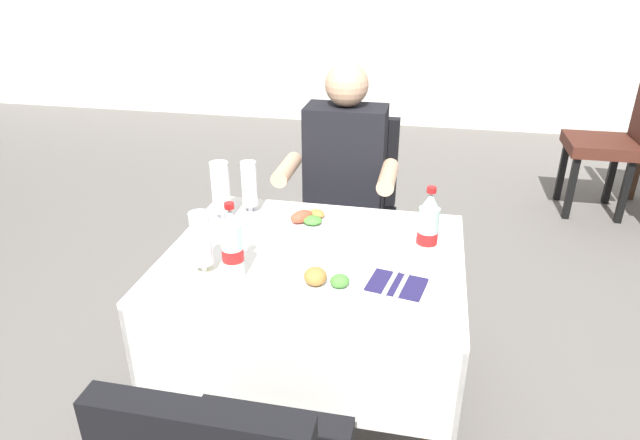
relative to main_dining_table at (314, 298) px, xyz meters
The scene contains 13 objects.
ground_plane 0.57m from the main_dining_table, 27.38° to the right, with size 11.00×11.00×0.00m, color #66605B.
main_dining_table is the anchor object (origin of this frame).
chair_far_diner_seat 0.80m from the main_dining_table, 90.00° to the left, with size 0.44×0.50×0.97m.
seated_diner_far 0.71m from the main_dining_table, 91.35° to the left, with size 0.50×0.46×1.26m.
plate_near_camera 0.29m from the main_dining_table, 70.38° to the right, with size 0.23×0.23×0.06m.
plate_far_diner 0.29m from the main_dining_table, 104.66° to the left, with size 0.22×0.22×0.06m.
beer_glass_left 0.51m from the main_dining_table, 138.99° to the left, with size 0.07×0.07×0.21m.
beer_glass_middle 0.47m from the main_dining_table, 148.91° to the right, with size 0.07×0.07×0.21m.
beer_glass_right 0.54m from the main_dining_table, 153.82° to the left, with size 0.07×0.07×0.23m.
cola_bottle_primary 0.48m from the main_dining_table, ahead, with size 0.07×0.07×0.26m.
cola_bottle_secondary 0.41m from the main_dining_table, 137.02° to the right, with size 0.07×0.07×0.26m.
napkin_cutlery_set 0.38m from the main_dining_table, 26.66° to the right, with size 0.19×0.20×0.01m.
background_chair_left 2.83m from the main_dining_table, 55.63° to the left, with size 0.50×0.44×0.97m.
Camera 1 is at (0.30, -1.58, 1.66)m, focal length 30.90 mm.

